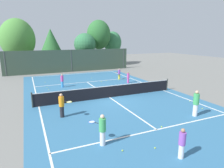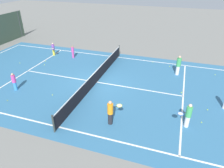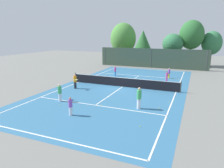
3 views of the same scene
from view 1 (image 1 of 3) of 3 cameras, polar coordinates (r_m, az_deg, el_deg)
The scene contains 28 objects.
ground_plane at distance 16.10m, azimuth -0.75°, elevation -3.97°, with size 80.00×80.00×0.00m, color slate.
court_surface at distance 16.10m, azimuth -0.75°, elevation -3.96°, with size 13.00×25.00×0.01m.
tennis_net at distance 15.96m, azimuth -0.75°, elevation -2.21°, with size 11.90×0.10×1.10m.
perimeter_fence at distance 28.96m, azimuth -11.81°, elevation 6.65°, with size 18.00×0.12×3.20m.
tree_0 at distance 37.38m, azimuth 0.18°, elevation 12.01°, with size 3.39×2.84×6.06m.
tree_1 at distance 32.54m, azimuth -7.93°, elevation 11.44°, with size 3.52×3.52×5.62m.
tree_2 at distance 31.53m, azimuth -17.47°, elevation 11.69°, with size 3.53×3.53×6.23m.
tree_3 at distance 33.44m, azimuth -25.92°, elevation 11.73°, with size 5.09×4.85×7.72m.
tree_4 at distance 34.64m, azimuth -3.90°, elevation 14.19°, with size 4.12×3.79×7.87m.
player_0 at distance 21.28m, azimuth 4.75°, elevation 1.95°, with size 0.26×0.26×1.21m.
player_1 at distance 19.92m, azimuth -14.40°, elevation 0.96°, with size 0.28×0.28×1.32m.
player_2 at distance 8.59m, azimuth 19.81°, elevation -15.99°, with size 0.28×0.28×1.30m.
player_3 at distance 8.98m, azimuth -2.90°, elevation -13.13°, with size 0.75×0.82×1.48m.
player_4 at distance 13.17m, azimuth 23.37°, elevation -5.15°, with size 0.35×0.35×1.66m.
player_5 at distance 23.13m, azimuth 2.07°, elevation 3.03°, with size 0.84×0.62×1.30m.
player_6 at distance 12.34m, azimuth -14.49°, elevation -5.99°, with size 0.79×0.79×1.51m.
tennis_ball_0 at distance 17.30m, azimuth -12.05°, elevation -2.93°, with size 0.07×0.07×0.07m, color #CCE533.
tennis_ball_1 at distance 16.25m, azimuth 21.87°, elevation -4.66°, with size 0.07×0.07×0.07m, color #CCE533.
tennis_ball_2 at distance 20.30m, azimuth -18.51°, elevation -0.95°, with size 0.07×0.07×0.07m, color #CCE533.
tennis_ball_3 at distance 21.84m, azimuth -3.08°, elevation 0.68°, with size 0.07×0.07×0.07m, color #CCE533.
tennis_ball_4 at distance 11.23m, azimuth 14.32°, elevation -12.06°, with size 0.07×0.07×0.07m, color #CCE533.
tennis_ball_5 at distance 14.88m, azimuth 24.90°, elevation -6.56°, with size 0.07×0.07×0.07m, color #CCE533.
tennis_ball_6 at distance 23.94m, azimuth -5.98°, elevation 1.74°, with size 0.07×0.07×0.07m, color #CCE533.
tennis_ball_7 at distance 8.87m, azimuth 3.06°, elevation -18.90°, with size 0.07×0.07×0.07m, color #CCE533.
tennis_ball_8 at distance 22.47m, azimuth -1.66°, elevation 1.05°, with size 0.07×0.07×0.07m, color #CCE533.
tennis_ball_9 at distance 9.23m, azimuth 12.49°, elevation -17.82°, with size 0.07×0.07×0.07m, color #CCE533.
tennis_ball_11 at distance 22.75m, azimuth -18.99°, elevation 0.49°, with size 0.07×0.07×0.07m, color #CCE533.
tennis_ball_12 at distance 19.43m, azimuth -18.04°, elevation -1.53°, with size 0.07×0.07×0.07m, color #CCE533.
Camera 1 is at (-6.05, -14.15, 4.74)m, focal length 31.20 mm.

